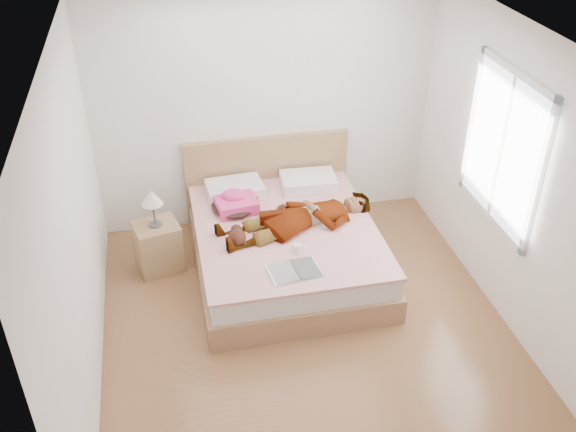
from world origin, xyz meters
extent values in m
plane|color=#57361B|center=(0.00, 0.00, 0.00)|extent=(4.00, 4.00, 0.00)
imported|color=silver|center=(0.14, 0.98, 0.62)|extent=(1.75, 0.99, 0.23)
ellipsoid|color=black|center=(-0.43, 1.43, 0.55)|extent=(0.63, 0.71, 0.09)
cube|color=silver|center=(-0.36, 1.38, 0.67)|extent=(0.06, 0.09, 0.05)
plane|color=white|center=(0.00, 0.00, 2.60)|extent=(4.00, 4.00, 0.00)
plane|color=white|center=(0.00, 2.00, 1.30)|extent=(3.60, 0.00, 3.60)
plane|color=silver|center=(0.00, -2.00, 1.30)|extent=(3.60, 0.00, 3.60)
plane|color=white|center=(-1.80, 0.00, 1.30)|extent=(0.00, 4.00, 4.00)
plane|color=silver|center=(1.80, 0.00, 1.30)|extent=(0.00, 4.00, 4.00)
cube|color=white|center=(1.78, 0.30, 1.50)|extent=(0.02, 1.10, 1.30)
cube|color=silver|center=(1.78, -0.28, 1.50)|extent=(0.04, 0.06, 1.42)
cube|color=silver|center=(1.78, 0.88, 1.50)|extent=(0.04, 0.06, 1.42)
cube|color=silver|center=(1.78, 0.30, 0.82)|extent=(0.04, 1.22, 0.06)
cube|color=silver|center=(1.78, 0.30, 2.18)|extent=(0.04, 1.22, 0.06)
cube|color=silver|center=(1.77, 0.30, 1.50)|extent=(0.03, 0.04, 1.30)
cube|color=olive|center=(0.00, 0.95, 0.13)|extent=(1.78, 2.08, 0.26)
cube|color=silver|center=(0.00, 0.95, 0.37)|extent=(1.70, 2.00, 0.22)
cube|color=silver|center=(0.00, 0.95, 0.49)|extent=(1.74, 2.04, 0.03)
cube|color=brown|center=(0.00, 1.96, 0.50)|extent=(1.80, 0.07, 1.00)
cube|color=white|center=(-0.40, 1.67, 0.57)|extent=(0.61, 0.44, 0.13)
cube|color=white|center=(0.40, 1.67, 0.57)|extent=(0.60, 0.43, 0.13)
cube|color=#FF4589|center=(-0.43, 1.35, 0.58)|extent=(0.45, 0.38, 0.13)
ellipsoid|color=#FF459B|center=(-0.44, 1.41, 0.66)|extent=(0.28, 0.24, 0.12)
cube|color=white|center=(-0.07, 0.23, 0.52)|extent=(0.49, 0.36, 0.01)
cube|color=white|center=(-0.19, 0.22, 0.53)|extent=(0.26, 0.33, 0.02)
cube|color=#282828|center=(0.05, 0.25, 0.53)|extent=(0.26, 0.33, 0.02)
cylinder|color=white|center=(0.01, 0.52, 0.55)|extent=(0.09, 0.09, 0.09)
torus|color=white|center=(0.05, 0.51, 0.56)|extent=(0.07, 0.02, 0.06)
cylinder|color=black|center=(0.01, 0.52, 0.59)|extent=(0.08, 0.08, 0.00)
ellipsoid|color=#33130E|center=(-0.51, 0.76, 0.58)|extent=(0.19, 0.21, 0.15)
ellipsoid|color=beige|center=(-0.51, 0.75, 0.60)|extent=(0.10, 0.11, 0.07)
sphere|color=#32150E|center=(-0.49, 0.87, 0.60)|extent=(0.11, 0.11, 0.11)
sphere|color=pink|center=(-0.53, 0.91, 0.62)|extent=(0.04, 0.04, 0.04)
sphere|color=#F29EBF|center=(-0.45, 0.90, 0.62)|extent=(0.04, 0.04, 0.04)
ellipsoid|color=black|center=(-0.57, 0.72, 0.55)|extent=(0.05, 0.07, 0.03)
ellipsoid|color=black|center=(-0.45, 0.71, 0.55)|extent=(0.05, 0.07, 0.03)
cube|color=olive|center=(-1.25, 1.24, 0.26)|extent=(0.50, 0.46, 0.52)
cylinder|color=#4B4B4B|center=(-1.25, 1.24, 0.53)|extent=(0.16, 0.16, 0.02)
cylinder|color=#515151|center=(-1.25, 1.24, 0.66)|extent=(0.03, 0.03, 0.26)
cone|color=silver|center=(-1.25, 1.24, 0.84)|extent=(0.25, 0.25, 0.15)
camera|label=1|loc=(-1.07, -4.15, 4.00)|focal=40.00mm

